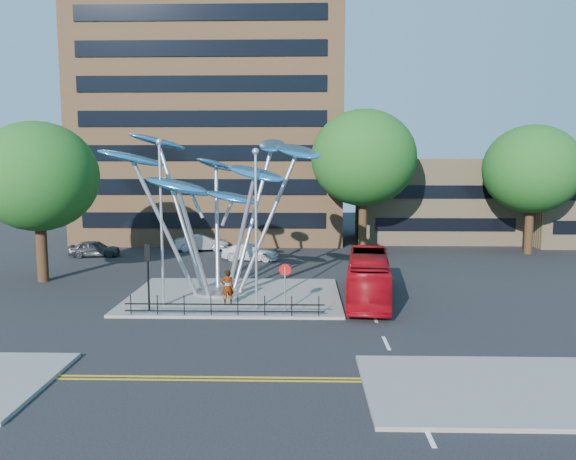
{
  "coord_description": "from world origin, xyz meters",
  "views": [
    {
      "loc": [
        2.86,
        -25.46,
        7.79
      ],
      "look_at": [
        2.11,
        4.0,
        4.16
      ],
      "focal_mm": 35.0,
      "sensor_mm": 36.0,
      "label": 1
    }
  ],
  "objects_px": {
    "no_entry_sign_island": "(285,279)",
    "parked_car_mid": "(201,242)",
    "tree_far": "(532,169)",
    "leaf_sculpture": "(216,177)",
    "tree_right": "(364,158)",
    "traffic_light_island": "(148,263)",
    "red_bus": "(369,277)",
    "parked_car_right": "(250,252)",
    "street_lamp_right": "(256,214)",
    "street_lamp_left": "(161,208)",
    "pedestrian": "(227,287)",
    "parked_car_left": "(95,248)",
    "tree_left": "(38,177)"
  },
  "relations": [
    {
      "from": "tree_right",
      "to": "street_lamp_right",
      "type": "distance_m",
      "value": 20.64
    },
    {
      "from": "red_bus",
      "to": "parked_car_mid",
      "type": "xyz_separation_m",
      "value": [
        -12.51,
        17.1,
        -0.56
      ]
    },
    {
      "from": "pedestrian",
      "to": "parked_car_right",
      "type": "distance_m",
      "value": 14.43
    },
    {
      "from": "parked_car_left",
      "to": "parked_car_mid",
      "type": "height_order",
      "value": "parked_car_mid"
    },
    {
      "from": "street_lamp_left",
      "to": "parked_car_right",
      "type": "bearing_deg",
      "value": 77.56
    },
    {
      "from": "street_lamp_left",
      "to": "parked_car_left",
      "type": "relative_size",
      "value": 2.19
    },
    {
      "from": "street_lamp_left",
      "to": "no_entry_sign_island",
      "type": "xyz_separation_m",
      "value": [
        6.5,
        -0.98,
        -3.54
      ]
    },
    {
      "from": "tree_left",
      "to": "pedestrian",
      "type": "relative_size",
      "value": 5.43
    },
    {
      "from": "no_entry_sign_island",
      "to": "pedestrian",
      "type": "bearing_deg",
      "value": 158.42
    },
    {
      "from": "tree_left",
      "to": "parked_car_right",
      "type": "distance_m",
      "value": 16.34
    },
    {
      "from": "parked_car_right",
      "to": "street_lamp_right",
      "type": "bearing_deg",
      "value": -166.32
    },
    {
      "from": "tree_right",
      "to": "tree_far",
      "type": "relative_size",
      "value": 1.12
    },
    {
      "from": "tree_left",
      "to": "red_bus",
      "type": "xyz_separation_m",
      "value": [
        20.6,
        -4.44,
        -5.49
      ]
    },
    {
      "from": "leaf_sculpture",
      "to": "tree_far",
      "type": "bearing_deg",
      "value": 32.48
    },
    {
      "from": "leaf_sculpture",
      "to": "parked_car_right",
      "type": "xyz_separation_m",
      "value": [
        0.81,
        11.49,
        -6.22
      ]
    },
    {
      "from": "parked_car_left",
      "to": "parked_car_right",
      "type": "bearing_deg",
      "value": -104.15
    },
    {
      "from": "red_bus",
      "to": "parked_car_right",
      "type": "xyz_separation_m",
      "value": [
        -7.86,
        12.62,
        -0.66
      ]
    },
    {
      "from": "tree_right",
      "to": "no_entry_sign_island",
      "type": "distance_m",
      "value": 21.31
    },
    {
      "from": "traffic_light_island",
      "to": "parked_car_left",
      "type": "distance_m",
      "value": 19.34
    },
    {
      "from": "street_lamp_right",
      "to": "pedestrian",
      "type": "xyz_separation_m",
      "value": [
        -1.62,
        0.75,
        -4.0
      ]
    },
    {
      "from": "no_entry_sign_island",
      "to": "leaf_sculpture",
      "type": "bearing_deg",
      "value": 134.33
    },
    {
      "from": "no_entry_sign_island",
      "to": "parked_car_mid",
      "type": "height_order",
      "value": "no_entry_sign_island"
    },
    {
      "from": "no_entry_sign_island",
      "to": "parked_car_left",
      "type": "height_order",
      "value": "no_entry_sign_island"
    },
    {
      "from": "tree_far",
      "to": "parked_car_mid",
      "type": "distance_m",
      "value": 28.64
    },
    {
      "from": "street_lamp_right",
      "to": "red_bus",
      "type": "distance_m",
      "value": 7.62
    },
    {
      "from": "tree_right",
      "to": "tree_far",
      "type": "height_order",
      "value": "tree_right"
    },
    {
      "from": "tree_left",
      "to": "parked_car_left",
      "type": "bearing_deg",
      "value": 90.66
    },
    {
      "from": "tree_far",
      "to": "pedestrian",
      "type": "bearing_deg",
      "value": -141.71
    },
    {
      "from": "tree_right",
      "to": "street_lamp_left",
      "type": "xyz_separation_m",
      "value": [
        -12.5,
        -18.5,
        -2.68
      ]
    },
    {
      "from": "traffic_light_island",
      "to": "red_bus",
      "type": "height_order",
      "value": "traffic_light_island"
    },
    {
      "from": "street_lamp_left",
      "to": "no_entry_sign_island",
      "type": "bearing_deg",
      "value": -8.61
    },
    {
      "from": "red_bus",
      "to": "parked_car_left",
      "type": "bearing_deg",
      "value": 152.58
    },
    {
      "from": "parked_car_mid",
      "to": "red_bus",
      "type": "bearing_deg",
      "value": -152.32
    },
    {
      "from": "tree_right",
      "to": "no_entry_sign_island",
      "type": "xyz_separation_m",
      "value": [
        -6.0,
        -19.48,
        -6.22
      ]
    },
    {
      "from": "leaf_sculpture",
      "to": "parked_car_mid",
      "type": "distance_m",
      "value": 17.54
    },
    {
      "from": "traffic_light_island",
      "to": "street_lamp_left",
      "type": "bearing_deg",
      "value": 63.43
    },
    {
      "from": "traffic_light_island",
      "to": "parked_car_mid",
      "type": "xyz_separation_m",
      "value": [
        -0.91,
        20.16,
        -1.87
      ]
    },
    {
      "from": "traffic_light_island",
      "to": "parked_car_left",
      "type": "xyz_separation_m",
      "value": [
        -9.11,
        16.95,
        -1.93
      ]
    },
    {
      "from": "leaf_sculpture",
      "to": "tree_left",
      "type": "bearing_deg",
      "value": 164.45
    },
    {
      "from": "street_lamp_right",
      "to": "red_bus",
      "type": "height_order",
      "value": "street_lamp_right"
    },
    {
      "from": "pedestrian",
      "to": "parked_car_left",
      "type": "distance_m",
      "value": 20.38
    },
    {
      "from": "tree_far",
      "to": "leaf_sculpture",
      "type": "relative_size",
      "value": 0.85
    },
    {
      "from": "tree_right",
      "to": "parked_car_left",
      "type": "bearing_deg",
      "value": -173.41
    },
    {
      "from": "tree_far",
      "to": "red_bus",
      "type": "bearing_deg",
      "value": -133.13
    },
    {
      "from": "tree_far",
      "to": "parked_car_left",
      "type": "relative_size",
      "value": 2.69
    },
    {
      "from": "tree_far",
      "to": "traffic_light_island",
      "type": "xyz_separation_m",
      "value": [
        -27.0,
        -19.5,
        -4.49
      ]
    },
    {
      "from": "street_lamp_right",
      "to": "red_bus",
      "type": "xyz_separation_m",
      "value": [
        6.1,
        2.56,
        -3.79
      ]
    },
    {
      "from": "traffic_light_island",
      "to": "parked_car_mid",
      "type": "relative_size",
      "value": 0.76
    },
    {
      "from": "tree_left",
      "to": "pedestrian",
      "type": "bearing_deg",
      "value": -25.88
    },
    {
      "from": "tree_right",
      "to": "traffic_light_island",
      "type": "distance_m",
      "value": 24.06
    }
  ]
}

